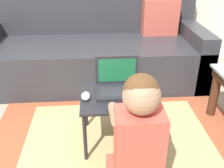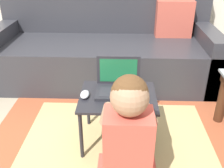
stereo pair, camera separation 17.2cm
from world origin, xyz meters
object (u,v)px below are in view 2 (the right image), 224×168
(couch, at_px, (105,49))
(computer_mouse, at_px, (85,94))
(person_seated, at_px, (128,146))
(laptop_desk, at_px, (118,102))
(laptop, at_px, (118,87))

(couch, relative_size, computer_mouse, 21.14)
(computer_mouse, relative_size, person_seated, 0.14)
(computer_mouse, bearing_deg, couch, 86.82)
(person_seated, bearing_deg, computer_mouse, 122.78)
(couch, height_order, computer_mouse, couch)
(laptop_desk, distance_m, computer_mouse, 0.22)
(laptop_desk, bearing_deg, laptop, 90.41)
(couch, distance_m, computer_mouse, 1.08)
(computer_mouse, height_order, person_seated, person_seated)
(couch, height_order, person_seated, couch)
(laptop, relative_size, computer_mouse, 2.84)
(couch, distance_m, laptop_desk, 1.07)
(couch, height_order, laptop, couch)
(computer_mouse, bearing_deg, laptop_desk, 4.59)
(computer_mouse, distance_m, person_seated, 0.51)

